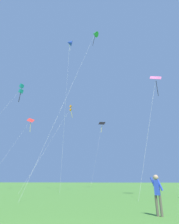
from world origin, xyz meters
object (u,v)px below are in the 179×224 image
object	(u,v)px
kite_blue_delta	(70,43)
kite_green_small	(95,34)
kite_orange_box	(70,109)
person_in_red_shirt	(157,191)
kite_black_large	(102,126)
kite_teal_box	(21,89)
kite_pink_low	(155,83)
kite_red_high	(30,124)

from	to	relation	value
kite_blue_delta	kite_green_small	bearing A→B (deg)	-42.25
kite_blue_delta	kite_orange_box	bearing A→B (deg)	79.27
kite_green_small	person_in_red_shirt	xyz separation A→B (m)	(5.28, -14.75, -22.48)
kite_black_large	kite_teal_box	size ratio (longest dim) A/B	0.81
kite_teal_box	kite_green_small	distance (m)	17.15
kite_orange_box	kite_black_large	world-z (taller)	kite_black_large
kite_orange_box	kite_black_large	bearing A→B (deg)	75.06
kite_pink_low	person_in_red_shirt	distance (m)	14.99
kite_black_large	kite_teal_box	xyz separation A→B (m)	(-13.20, -15.26, 3.86)
kite_black_large	kite_pink_low	distance (m)	26.88
kite_green_small	kite_teal_box	bearing A→B (deg)	160.80
person_in_red_shirt	kite_red_high	bearing A→B (deg)	128.50
kite_teal_box	kite_pink_low	world-z (taller)	kite_teal_box
kite_orange_box	person_in_red_shirt	xyz separation A→B (m)	(11.11, -21.46, -12.61)
kite_blue_delta	kite_teal_box	bearing A→B (deg)	-178.95
kite_green_small	kite_blue_delta	xyz separation A→B (m)	(-6.06, 5.51, 3.75)
kite_teal_box	person_in_red_shirt	distance (m)	33.38
kite_pink_low	person_in_red_shirt	bearing A→B (deg)	-102.07
kite_black_large	kite_teal_box	distance (m)	20.54
kite_green_small	person_in_red_shirt	bearing A→B (deg)	-70.31
kite_black_large	kite_red_high	xyz separation A→B (m)	(-15.90, -6.04, -0.21)
kite_orange_box	person_in_red_shirt	size ratio (longest dim) A/B	8.51
kite_teal_box	person_in_red_shirt	bearing A→B (deg)	-44.27
kite_teal_box	kite_blue_delta	size ratio (longest dim) A/B	0.68
kite_pink_low	person_in_red_shirt	world-z (taller)	kite_pink_low
kite_orange_box	kite_teal_box	world-z (taller)	kite_teal_box
kite_pink_low	kite_green_small	bearing A→B (deg)	149.75
kite_black_large	kite_pink_low	bearing A→B (deg)	-68.92
kite_pink_low	kite_green_small	distance (m)	14.73
kite_green_small	kite_blue_delta	bearing A→B (deg)	137.75
kite_red_high	person_in_red_shirt	bearing A→B (deg)	-51.50
kite_orange_box	kite_pink_low	size ratio (longest dim) A/B	1.12
kite_orange_box	kite_blue_delta	size ratio (longest dim) A/B	0.52
kite_pink_low	kite_green_small	world-z (taller)	kite_green_small
kite_green_small	kite_red_high	distance (m)	25.09
kite_blue_delta	person_in_red_shirt	size ratio (longest dim) A/B	16.48
kite_teal_box	kite_pink_low	distance (m)	25.60
kite_pink_low	kite_red_high	size ratio (longest dim) A/B	0.83
kite_green_small	person_in_red_shirt	size ratio (longest dim) A/B	14.26
kite_teal_box	kite_green_small	world-z (taller)	kite_green_small
kite_black_large	kite_blue_delta	distance (m)	20.41
kite_blue_delta	kite_red_high	distance (m)	20.10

